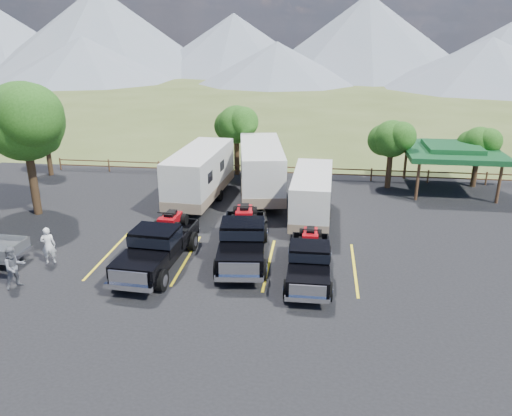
# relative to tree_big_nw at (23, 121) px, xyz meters

# --- Properties ---
(ground) EXTENTS (320.00, 320.00, 0.00)m
(ground) POSITION_rel_tree_big_nw_xyz_m (12.55, -9.03, -5.60)
(ground) COLOR #455223
(ground) RESTS_ON ground
(asphalt_lot) EXTENTS (44.00, 34.00, 0.04)m
(asphalt_lot) POSITION_rel_tree_big_nw_xyz_m (12.55, -6.03, -5.58)
(asphalt_lot) COLOR black
(asphalt_lot) RESTS_ON ground
(stall_lines) EXTENTS (12.12, 5.50, 0.01)m
(stall_lines) POSITION_rel_tree_big_nw_xyz_m (12.55, -5.03, -5.55)
(stall_lines) COLOR yellow
(stall_lines) RESTS_ON asphalt_lot
(tree_big_nw) EXTENTS (5.54, 5.18, 7.84)m
(tree_big_nw) POSITION_rel_tree_big_nw_xyz_m (0.00, 0.00, 0.00)
(tree_big_nw) COLOR black
(tree_big_nw) RESTS_ON ground
(tree_ne_a) EXTENTS (3.11, 2.92, 4.76)m
(tree_ne_a) POSITION_rel_tree_big_nw_xyz_m (21.52, 7.99, -2.11)
(tree_ne_a) COLOR black
(tree_ne_a) RESTS_ON ground
(tree_ne_b) EXTENTS (2.77, 2.59, 4.27)m
(tree_ne_b) POSITION_rel_tree_big_nw_xyz_m (27.52, 8.99, -2.47)
(tree_ne_b) COLOR black
(tree_ne_b) RESTS_ON ground
(tree_north) EXTENTS (3.46, 3.24, 5.25)m
(tree_north) POSITION_rel_tree_big_nw_xyz_m (10.52, 9.99, -1.76)
(tree_north) COLOR black
(tree_north) RESTS_ON ground
(tree_nw_small) EXTENTS (2.59, 2.43, 3.85)m
(tree_nw_small) POSITION_rel_tree_big_nw_xyz_m (-3.48, 7.99, -2.81)
(tree_nw_small) COLOR black
(tree_nw_small) RESTS_ON ground
(rail_fence) EXTENTS (36.12, 0.12, 1.00)m
(rail_fence) POSITION_rel_tree_big_nw_xyz_m (14.55, 9.47, -4.99)
(rail_fence) COLOR #503722
(rail_fence) RESTS_ON ground
(pavilion) EXTENTS (6.20, 6.20, 3.22)m
(pavilion) POSITION_rel_tree_big_nw_xyz_m (25.55, 7.97, -2.81)
(pavilion) COLOR #503722
(pavilion) RESTS_ON ground
(mountain_range) EXTENTS (209.00, 71.00, 20.00)m
(mountain_range) POSITION_rel_tree_big_nw_xyz_m (4.92, 96.95, 2.28)
(mountain_range) COLOR slate
(mountain_range) RESTS_ON ground
(rig_left) EXTENTS (2.66, 6.66, 2.18)m
(rig_left) POSITION_rel_tree_big_nw_xyz_m (9.45, -5.83, -4.51)
(rig_left) COLOR black
(rig_left) RESTS_ON asphalt_lot
(rig_center) EXTENTS (2.85, 6.77, 2.20)m
(rig_center) POSITION_rel_tree_big_nw_xyz_m (13.22, -4.50, -4.50)
(rig_center) COLOR black
(rig_center) RESTS_ON asphalt_lot
(rig_right) EXTENTS (2.01, 5.64, 1.88)m
(rig_right) POSITION_rel_tree_big_nw_xyz_m (16.45, -6.17, -4.65)
(rig_right) COLOR black
(rig_right) RESTS_ON asphalt_lot
(trailer_left) EXTENTS (3.04, 9.70, 3.36)m
(trailer_left) POSITION_rel_tree_big_nw_xyz_m (9.26, 3.45, -3.80)
(trailer_left) COLOR silver
(trailer_left) RESTS_ON asphalt_lot
(trailer_center) EXTENTS (3.88, 10.05, 3.47)m
(trailer_center) POSITION_rel_tree_big_nw_xyz_m (13.00, 4.82, -3.74)
(trailer_center) COLOR silver
(trailer_center) RESTS_ON asphalt_lot
(trailer_right) EXTENTS (2.32, 8.23, 2.86)m
(trailer_right) POSITION_rel_tree_big_nw_xyz_m (16.39, 0.87, -4.06)
(trailer_right) COLOR silver
(trailer_right) RESTS_ON asphalt_lot
(person_a) EXTENTS (0.77, 0.64, 1.81)m
(person_a) POSITION_rel_tree_big_nw_xyz_m (4.22, -6.24, -4.65)
(person_a) COLOR white
(person_a) RESTS_ON asphalt_lot
(person_b) EXTENTS (1.13, 1.16, 1.88)m
(person_b) POSITION_rel_tree_big_nw_xyz_m (4.00, -8.63, -4.62)
(person_b) COLOR slate
(person_b) RESTS_ON asphalt_lot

